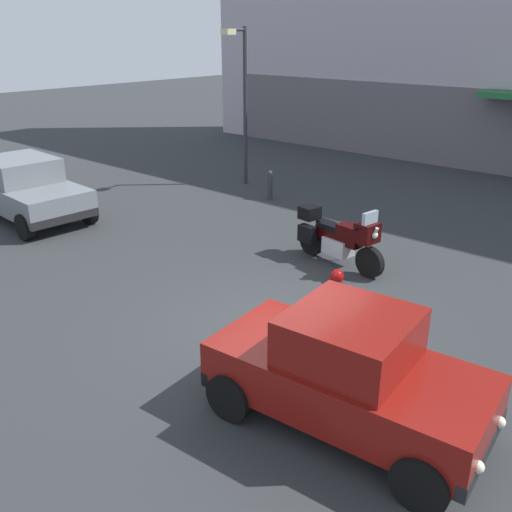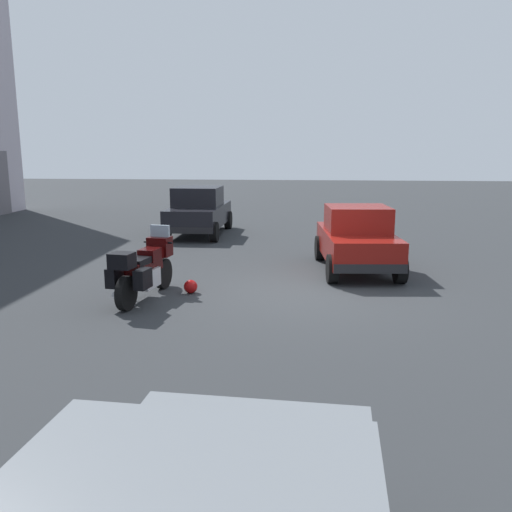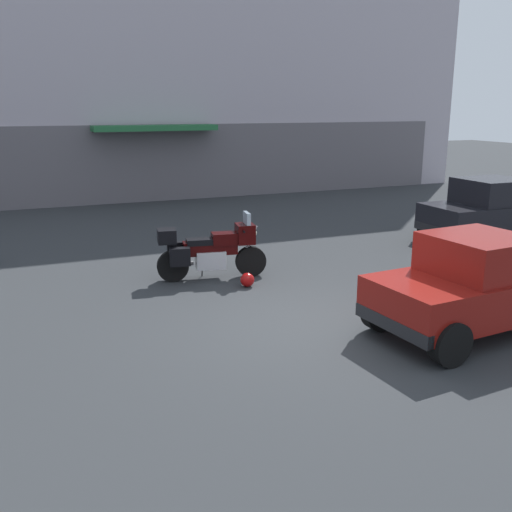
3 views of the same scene
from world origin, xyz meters
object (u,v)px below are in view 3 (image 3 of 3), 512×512
motorcycle (210,250)px  car_compact_side (477,285)px  car_hatchback_near (494,210)px  helmet (247,280)px

motorcycle → car_compact_side: bearing=-46.9°
motorcycle → car_hatchback_near: (8.00, 0.51, 0.19)m
motorcycle → car_compact_side: 5.24m
helmet → car_compact_side: car_compact_side is taller
helmet → car_hatchback_near: 7.64m
car_hatchback_near → motorcycle: bearing=-175.7°
car_hatchback_near → helmet: bearing=-169.5°
motorcycle → car_hatchback_near: 8.02m
motorcycle → car_hatchback_near: car_hatchback_near is taller
helmet → car_hatchback_near: bearing=9.8°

